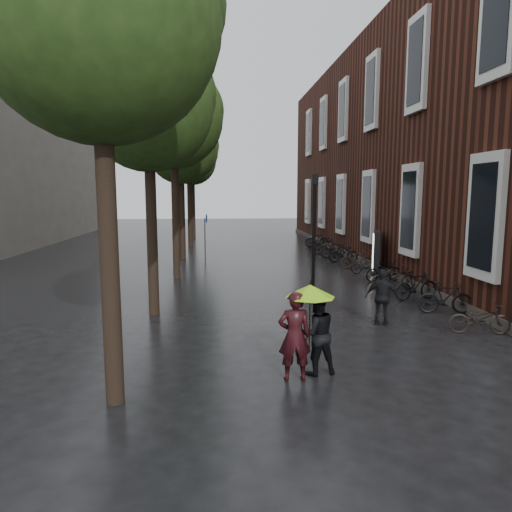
{
  "coord_description": "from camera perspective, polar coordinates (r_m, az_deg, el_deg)",
  "views": [
    {
      "loc": [
        -2.2,
        -6.81,
        3.66
      ],
      "look_at": [
        -0.96,
        7.19,
        1.72
      ],
      "focal_mm": 32.0,
      "sensor_mm": 36.0,
      "label": 1
    }
  ],
  "objects": [
    {
      "name": "street_trees",
      "position": [
        22.95,
        -9.84,
        14.44
      ],
      "size": [
        4.33,
        34.03,
        8.91
      ],
      "color": "black",
      "rests_on": "ground"
    },
    {
      "name": "person_burgundy",
      "position": [
        9.07,
        4.83,
        -9.94
      ],
      "size": [
        0.65,
        0.43,
        1.79
      ],
      "primitive_type": "imported",
      "rotation": [
        0.0,
        0.0,
        3.14
      ],
      "color": "black",
      "rests_on": "ground"
    },
    {
      "name": "lamp_post",
      "position": [
        16.24,
        7.26,
        4.11
      ],
      "size": [
        0.22,
        0.22,
        4.31
      ],
      "rotation": [
        0.0,
        0.0,
        -0.14
      ],
      "color": "black",
      "rests_on": "ground"
    },
    {
      "name": "person_black",
      "position": [
        9.43,
        7.55,
        -9.57
      ],
      "size": [
        0.92,
        0.77,
        1.69
      ],
      "primitive_type": "imported",
      "rotation": [
        0.0,
        0.0,
        3.31
      ],
      "color": "black",
      "rests_on": "ground"
    },
    {
      "name": "ground",
      "position": [
        8.04,
        12.1,
        -19.4
      ],
      "size": [
        120.0,
        120.0,
        0.0
      ],
      "primitive_type": "plane",
      "color": "black"
    },
    {
      "name": "lime_umbrella",
      "position": [
        9.02,
        6.78,
        -4.36
      ],
      "size": [
        0.99,
        0.99,
        1.47
      ],
      "rotation": [
        0.0,
        0.0,
        0.26
      ],
      "color": "black",
      "rests_on": "ground"
    },
    {
      "name": "cycle_sign",
      "position": [
        24.4,
        -6.31,
        3.2
      ],
      "size": [
        0.14,
        0.47,
        2.58
      ],
      "rotation": [
        0.0,
        0.0,
        -0.13
      ],
      "color": "#262628",
      "rests_on": "ground"
    },
    {
      "name": "brick_building",
      "position": [
        29.26,
        21.06,
        11.91
      ],
      "size": [
        10.2,
        33.2,
        12.0
      ],
      "color": "#38160F",
      "rests_on": "ground"
    },
    {
      "name": "parked_bicycles",
      "position": [
        22.24,
        12.88,
        -0.6
      ],
      "size": [
        2.08,
        20.33,
        1.03
      ],
      "color": "black",
      "rests_on": "ground"
    },
    {
      "name": "pedestrian_walking",
      "position": [
        13.19,
        15.55,
        -4.98
      ],
      "size": [
        1.01,
        0.72,
        1.59
      ],
      "primitive_type": "imported",
      "rotation": [
        0.0,
        0.0,
        2.74
      ],
      "color": "black",
      "rests_on": "ground"
    },
    {
      "name": "ad_lightbox",
      "position": [
        21.43,
        14.78,
        0.42
      ],
      "size": [
        0.3,
        1.3,
        1.96
      ],
      "rotation": [
        0.0,
        0.0,
        -0.32
      ],
      "color": "black",
      "rests_on": "ground"
    }
  ]
}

